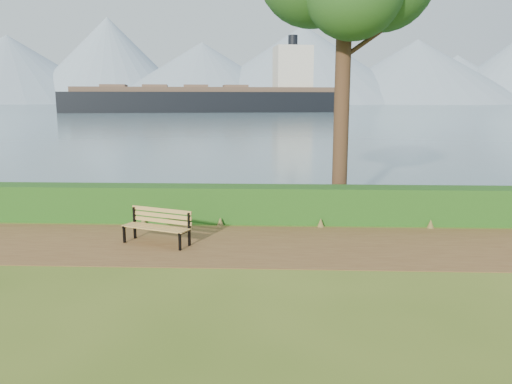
{
  "coord_description": "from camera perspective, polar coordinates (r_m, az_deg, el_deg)",
  "views": [
    {
      "loc": [
        0.43,
        -10.96,
        3.36
      ],
      "look_at": [
        -0.1,
        1.2,
        1.1
      ],
      "focal_mm": 35.0,
      "sensor_mm": 36.0,
      "label": 1
    }
  ],
  "objects": [
    {
      "name": "bench",
      "position": [
        11.98,
        -11.12,
        -3.6
      ],
      "size": [
        1.71,
        1.05,
        0.83
      ],
      "rotation": [
        0.0,
        0.0,
        -0.37
      ],
      "color": "black",
      "rests_on": "ground"
    },
    {
      "name": "cargo_ship",
      "position": [
        136.75,
        -4.67,
        10.48
      ],
      "size": [
        75.04,
        25.02,
        22.51
      ],
      "rotation": [
        0.0,
        0.0,
        0.18
      ],
      "color": "black",
      "rests_on": "ground"
    },
    {
      "name": "path",
      "position": [
        11.76,
        0.29,
        -6.06
      ],
      "size": [
        40.0,
        3.4,
        0.01
      ],
      "primitive_type": "cube",
      "color": "brown",
      "rests_on": "ground"
    },
    {
      "name": "water",
      "position": [
        270.98,
        2.43,
        9.8
      ],
      "size": [
        700.0,
        510.0,
        0.0
      ],
      "primitive_type": "cube",
      "color": "#425E6A",
      "rests_on": "ground"
    },
    {
      "name": "hedge",
      "position": [
        13.87,
        0.65,
        -1.39
      ],
      "size": [
        32.0,
        0.85,
        1.0
      ],
      "primitive_type": "cube",
      "color": "#1B4914",
      "rests_on": "ground"
    },
    {
      "name": "mountains",
      "position": [
        417.83,
        1.2,
        13.85
      ],
      "size": [
        585.0,
        190.0,
        70.0
      ],
      "color": "#7A8EA3",
      "rests_on": "ground"
    },
    {
      "name": "ground",
      "position": [
        11.48,
        0.23,
        -6.51
      ],
      "size": [
        140.0,
        140.0,
        0.0
      ],
      "primitive_type": "plane",
      "color": "#485E1B",
      "rests_on": "ground"
    }
  ]
}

